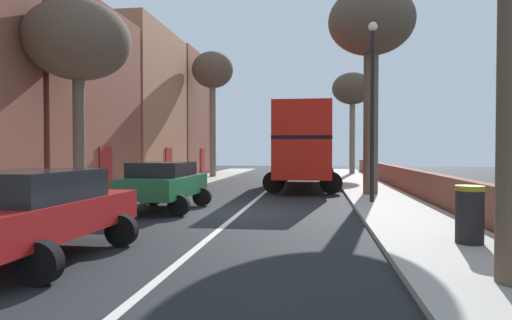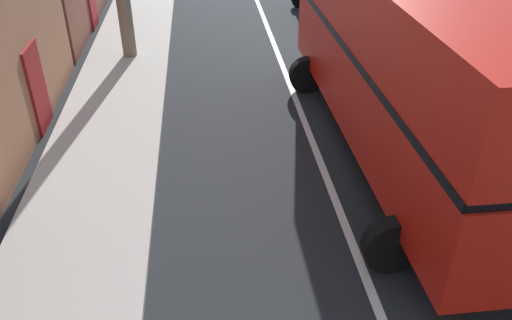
{
  "view_description": "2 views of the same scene",
  "coord_description": "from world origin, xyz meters",
  "px_view_note": "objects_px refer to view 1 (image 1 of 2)",
  "views": [
    {
      "loc": [
        2.32,
        -13.36,
        1.93
      ],
      "look_at": [
        -0.38,
        6.41,
        1.5
      ],
      "focal_mm": 30.59,
      "sensor_mm": 36.0,
      "label": 1
    },
    {
      "loc": [
        -2.47,
        0.0,
        6.26
      ],
      "look_at": [
        -1.78,
        6.55,
        2.11
      ],
      "focal_mm": 36.66,
      "sensor_mm": 36.0,
      "label": 2
    }
  ],
  "objects_px": {
    "parked_car_black_right_3": "(318,164)",
    "double_decker_bus": "(304,143)",
    "parked_car_red_left_1": "(35,209)",
    "street_tree_left_4": "(213,73)",
    "street_tree_right_5": "(352,90)",
    "lamppost_right": "(372,97)",
    "litter_bin_right": "(470,214)",
    "street_tree_right_3": "(371,27)",
    "parked_car_green_left_2": "(165,182)",
    "street_tree_left_2": "(78,42)"
  },
  "relations": [
    {
      "from": "parked_car_red_left_1",
      "to": "street_tree_left_4",
      "type": "xyz_separation_m",
      "value": [
        -2.32,
        22.89,
        6.43
      ]
    },
    {
      "from": "street_tree_right_3",
      "to": "street_tree_left_4",
      "type": "xyz_separation_m",
      "value": [
        -9.43,
        11.14,
        0.27
      ]
    },
    {
      "from": "street_tree_left_4",
      "to": "double_decker_bus",
      "type": "bearing_deg",
      "value": -45.55
    },
    {
      "from": "street_tree_left_2",
      "to": "street_tree_right_5",
      "type": "relative_size",
      "value": 0.83
    },
    {
      "from": "lamppost_right",
      "to": "litter_bin_right",
      "type": "xyz_separation_m",
      "value": [
        1.0,
        -6.8,
        -3.12
      ]
    },
    {
      "from": "street_tree_right_3",
      "to": "street_tree_right_5",
      "type": "xyz_separation_m",
      "value": [
        0.6,
        16.65,
        -0.35
      ]
    },
    {
      "from": "double_decker_bus",
      "to": "street_tree_right_3",
      "type": "bearing_deg",
      "value": -57.1
    },
    {
      "from": "parked_car_green_left_2",
      "to": "parked_car_black_right_3",
      "type": "relative_size",
      "value": 0.99
    },
    {
      "from": "street_tree_right_5",
      "to": "double_decker_bus",
      "type": "bearing_deg",
      "value": -106.11
    },
    {
      "from": "double_decker_bus",
      "to": "street_tree_left_4",
      "type": "relative_size",
      "value": 1.21
    },
    {
      "from": "parked_car_black_right_3",
      "to": "street_tree_right_3",
      "type": "height_order",
      "value": "street_tree_right_3"
    },
    {
      "from": "double_decker_bus",
      "to": "parked_car_green_left_2",
      "type": "relative_size",
      "value": 2.65
    },
    {
      "from": "parked_car_black_right_3",
      "to": "street_tree_left_4",
      "type": "relative_size",
      "value": 0.46
    },
    {
      "from": "street_tree_right_5",
      "to": "litter_bin_right",
      "type": "bearing_deg",
      "value": -89.8
    },
    {
      "from": "parked_car_black_right_3",
      "to": "lamppost_right",
      "type": "xyz_separation_m",
      "value": [
        1.8,
        -17.99,
        2.88
      ]
    },
    {
      "from": "street_tree_left_2",
      "to": "street_tree_right_3",
      "type": "height_order",
      "value": "street_tree_right_3"
    },
    {
      "from": "double_decker_bus",
      "to": "street_tree_right_3",
      "type": "distance_m",
      "value": 7.13
    },
    {
      "from": "double_decker_bus",
      "to": "parked_car_black_right_3",
      "type": "xyz_separation_m",
      "value": [
        0.8,
        10.54,
        -1.43
      ]
    },
    {
      "from": "double_decker_bus",
      "to": "street_tree_left_4",
      "type": "bearing_deg",
      "value": 134.45
    },
    {
      "from": "double_decker_bus",
      "to": "parked_car_red_left_1",
      "type": "height_order",
      "value": "double_decker_bus"
    },
    {
      "from": "double_decker_bus",
      "to": "parked_car_black_right_3",
      "type": "height_order",
      "value": "double_decker_bus"
    },
    {
      "from": "double_decker_bus",
      "to": "parked_car_green_left_2",
      "type": "height_order",
      "value": "double_decker_bus"
    },
    {
      "from": "street_tree_right_5",
      "to": "lamppost_right",
      "type": "bearing_deg",
      "value": -92.66
    },
    {
      "from": "street_tree_right_3",
      "to": "parked_car_red_left_1",
      "type": "bearing_deg",
      "value": -121.18
    },
    {
      "from": "parked_car_black_right_3",
      "to": "litter_bin_right",
      "type": "height_order",
      "value": "parked_car_black_right_3"
    },
    {
      "from": "double_decker_bus",
      "to": "litter_bin_right",
      "type": "bearing_deg",
      "value": -75.83
    },
    {
      "from": "parked_car_green_left_2",
      "to": "street_tree_left_4",
      "type": "xyz_separation_m",
      "value": [
        -2.32,
        16.35,
        6.44
      ]
    },
    {
      "from": "parked_car_black_right_3",
      "to": "street_tree_left_4",
      "type": "bearing_deg",
      "value": -152.03
    },
    {
      "from": "double_decker_bus",
      "to": "street_tree_right_5",
      "type": "xyz_separation_m",
      "value": [
        3.51,
        12.15,
        4.36
      ]
    },
    {
      "from": "double_decker_bus",
      "to": "street_tree_left_4",
      "type": "distance_m",
      "value": 10.57
    },
    {
      "from": "double_decker_bus",
      "to": "parked_car_red_left_1",
      "type": "bearing_deg",
      "value": -104.5
    },
    {
      "from": "double_decker_bus",
      "to": "street_tree_right_3",
      "type": "height_order",
      "value": "street_tree_right_3"
    },
    {
      "from": "parked_car_green_left_2",
      "to": "street_tree_right_5",
      "type": "relative_size",
      "value": 0.5
    },
    {
      "from": "parked_car_black_right_3",
      "to": "double_decker_bus",
      "type": "bearing_deg",
      "value": -94.34
    },
    {
      "from": "parked_car_red_left_1",
      "to": "street_tree_right_3",
      "type": "height_order",
      "value": "street_tree_right_3"
    },
    {
      "from": "street_tree_left_4",
      "to": "street_tree_right_5",
      "type": "height_order",
      "value": "street_tree_left_4"
    },
    {
      "from": "double_decker_bus",
      "to": "street_tree_right_3",
      "type": "xyz_separation_m",
      "value": [
        2.91,
        -4.49,
        4.72
      ]
    },
    {
      "from": "street_tree_right_3",
      "to": "double_decker_bus",
      "type": "bearing_deg",
      "value": 122.9
    },
    {
      "from": "parked_car_red_left_1",
      "to": "litter_bin_right",
      "type": "bearing_deg",
      "value": 14.26
    },
    {
      "from": "litter_bin_right",
      "to": "street_tree_left_2",
      "type": "bearing_deg",
      "value": 158.19
    },
    {
      "from": "street_tree_left_4",
      "to": "lamppost_right",
      "type": "bearing_deg",
      "value": -57.1
    },
    {
      "from": "street_tree_left_2",
      "to": "lamppost_right",
      "type": "bearing_deg",
      "value": 15.13
    },
    {
      "from": "parked_car_green_left_2",
      "to": "street_tree_right_3",
      "type": "distance_m",
      "value": 10.76
    },
    {
      "from": "parked_car_green_left_2",
      "to": "street_tree_right_3",
      "type": "height_order",
      "value": "street_tree_right_3"
    },
    {
      "from": "street_tree_right_3",
      "to": "street_tree_left_4",
      "type": "bearing_deg",
      "value": 130.24
    },
    {
      "from": "street_tree_right_5",
      "to": "parked_car_red_left_1",
      "type": "bearing_deg",
      "value": -105.19
    },
    {
      "from": "street_tree_left_2",
      "to": "parked_car_green_left_2",
      "type": "bearing_deg",
      "value": 6.86
    },
    {
      "from": "lamppost_right",
      "to": "street_tree_left_4",
      "type": "bearing_deg",
      "value": 122.9
    },
    {
      "from": "litter_bin_right",
      "to": "parked_car_black_right_3",
      "type": "bearing_deg",
      "value": 96.45
    },
    {
      "from": "lamppost_right",
      "to": "litter_bin_right",
      "type": "relative_size",
      "value": 5.59
    }
  ]
}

